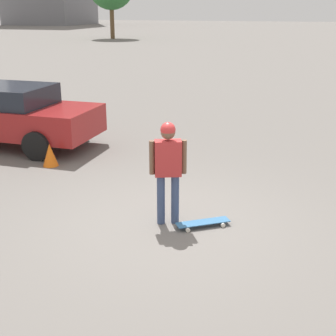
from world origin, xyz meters
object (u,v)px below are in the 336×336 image
Objects in this scene: car_parked_near at (4,114)px; person at (168,163)px; traffic_cone at (50,155)px; skateboard at (203,223)px.

person is at bearing 148.78° from car_parked_near.
car_parked_near is 9.61× the size of traffic_cone.
person is at bearing -31.24° from skateboard.
car_parked_near is at bearing -62.53° from skateboard.
car_parked_near is at bearing 127.63° from person.
skateboard is 0.17× the size of car_parked_near.
car_parked_near is 2.24m from traffic_cone.
traffic_cone is at bearing 148.61° from car_parked_near.
car_parked_near is (5.59, -2.99, 0.69)m from skateboard.
person reaches higher than traffic_cone.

